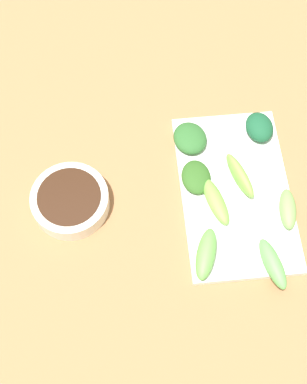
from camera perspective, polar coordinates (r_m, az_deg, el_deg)
name	(u,v)px	position (r m, az deg, el deg)	size (l,w,h in m)	color
tabletop	(169,191)	(0.92, 1.69, 0.07)	(2.10, 2.10, 0.02)	#9A6741
sauce_bowl	(70,200)	(0.89, -8.74, -0.88)	(0.13, 0.13, 0.04)	silver
serving_plate	(235,193)	(0.91, 8.55, -0.07)	(0.18, 0.30, 0.01)	white
broccoli_stalk_0	(206,254)	(0.84, 5.54, -6.50)	(0.03, 0.09, 0.03)	#62AD4A
broccoli_leafy_1	(196,177)	(0.90, 4.49, 1.57)	(0.05, 0.06, 0.02)	#2D591F
broccoli_leafy_2	(190,138)	(0.93, 3.86, 5.65)	(0.06, 0.06, 0.02)	#2B5E29
broccoli_stalk_3	(288,209)	(0.90, 13.93, -1.76)	(0.03, 0.07, 0.02)	#74A253
broccoli_stalk_4	(273,264)	(0.86, 12.42, -7.38)	(0.03, 0.08, 0.03)	#5EA752
broccoli_leafy_5	(259,127)	(0.95, 11.07, 6.70)	(0.05, 0.06, 0.03)	#184F30
broccoli_stalk_6	(240,177)	(0.90, 9.09, 1.53)	(0.02, 0.09, 0.03)	#7AB945
broccoli_stalk_7	(216,201)	(0.88, 6.55, -0.96)	(0.03, 0.09, 0.02)	#73BA43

